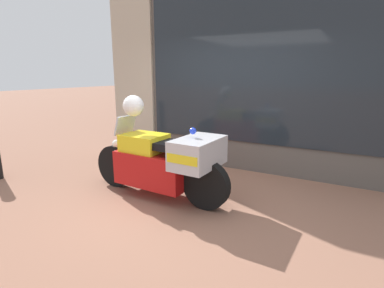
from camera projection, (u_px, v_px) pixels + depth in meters
name	position (u px, v px, depth m)	size (l,w,h in m)	color
ground_plane	(187.00, 203.00, 4.21)	(60.00, 60.00, 0.00)	#8E604C
shop_building	(219.00, 58.00, 5.64)	(5.77, 0.55, 4.12)	#56514C
window_display	(261.00, 145.00, 5.62)	(4.28, 0.30, 1.94)	slate
paramedic_motorcycle	(164.00, 161.00, 4.26)	(2.31, 0.82, 1.16)	black
white_helmet	(133.00, 106.00, 4.35)	(0.31, 0.31, 0.31)	white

